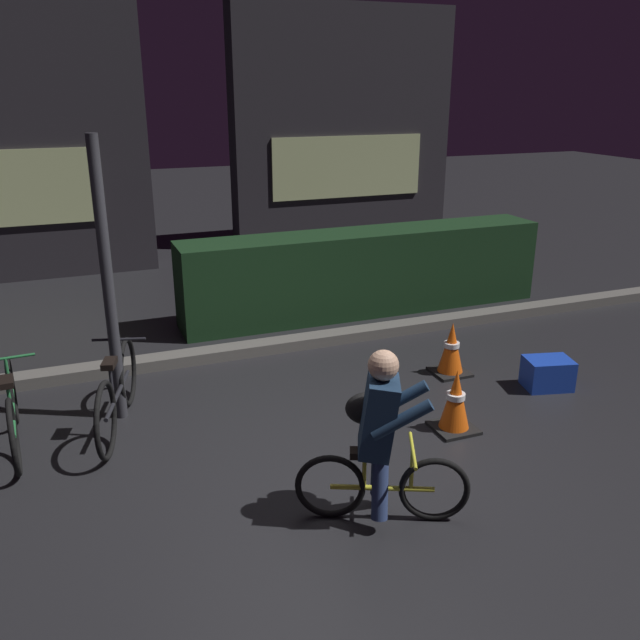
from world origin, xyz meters
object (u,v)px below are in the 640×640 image
(street_post, at_px, (108,285))
(blue_crate, at_px, (548,373))
(parked_bike_center_left, at_px, (117,393))
(traffic_cone_far, at_px, (451,349))
(traffic_cone_near, at_px, (455,401))
(cyclist, at_px, (380,436))
(parked_bike_left_mid, at_px, (12,410))

(street_post, relative_size, blue_crate, 5.60)
(blue_crate, bearing_deg, parked_bike_center_left, 170.26)
(traffic_cone_far, bearing_deg, blue_crate, -42.15)
(traffic_cone_far, relative_size, blue_crate, 1.26)
(traffic_cone_near, distance_m, cyclist, 1.49)
(blue_crate, height_order, cyclist, cyclist)
(street_post, bearing_deg, traffic_cone_far, -4.60)
(cyclist, bearing_deg, parked_bike_center_left, 152.26)
(parked_bike_center_left, bearing_deg, blue_crate, -83.52)
(traffic_cone_near, xyz_separation_m, blue_crate, (1.31, 0.40, -0.12))
(traffic_cone_near, xyz_separation_m, cyclist, (-1.16, -0.87, 0.36))
(street_post, xyz_separation_m, traffic_cone_near, (2.65, -1.30, -0.96))
(street_post, distance_m, blue_crate, 4.20)
(traffic_cone_near, relative_size, traffic_cone_far, 1.00)
(street_post, height_order, traffic_cone_far, street_post)
(parked_bike_left_mid, height_order, blue_crate, parked_bike_left_mid)
(parked_bike_left_mid, xyz_separation_m, parked_bike_center_left, (0.83, -0.00, 0.02))
(street_post, height_order, cyclist, street_post)
(traffic_cone_far, bearing_deg, parked_bike_center_left, 179.18)
(blue_crate, bearing_deg, traffic_cone_far, 137.85)
(traffic_cone_far, bearing_deg, street_post, 175.40)
(parked_bike_left_mid, xyz_separation_m, cyclist, (2.35, -1.96, 0.31))
(parked_bike_left_mid, xyz_separation_m, blue_crate, (4.82, -0.69, -0.17))
(street_post, bearing_deg, traffic_cone_near, -26.14)
(blue_crate, xyz_separation_m, cyclist, (-2.47, -1.27, 0.48))
(street_post, height_order, parked_bike_center_left, street_post)
(parked_bike_center_left, bearing_deg, cyclist, -125.78)
(traffic_cone_far, distance_m, blue_crate, 0.96)
(street_post, height_order, traffic_cone_near, street_post)
(parked_bike_center_left, relative_size, traffic_cone_near, 2.76)
(traffic_cone_far, distance_m, cyclist, 2.62)
(parked_bike_left_mid, bearing_deg, cyclist, -132.94)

